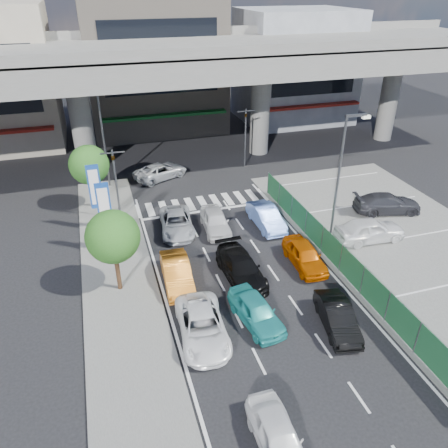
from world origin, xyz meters
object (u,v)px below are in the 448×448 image
object	(u,v)px
traffic_light_left	(114,168)
tree_near	(113,237)
street_lamp_right	(342,166)
hatch_black_mid_right	(337,317)
crossing_wagon_silver	(161,171)
traffic_cone	(347,237)
wagon_silver_front_left	(177,223)
parked_sedan_white	(370,230)
tree_far	(89,165)
taxi_orange_left	(177,273)
taxi_orange_right	(305,255)
taxi_teal_mid	(256,311)
sedan_white_front_mid	(215,221)
parked_sedan_dgrey	(387,203)
signboard_near	(104,208)
van_white_back_left	(278,437)
street_lamp_left	(105,130)
kei_truck_front_right	(266,217)
traffic_light_right	(246,123)
sedan_black_mid	(241,268)
signboard_far	(95,189)
sedan_white_mid_left	(202,326)

from	to	relation	value
traffic_light_left	tree_near	bearing A→B (deg)	-95.71
street_lamp_right	hatch_black_mid_right	world-z (taller)	street_lamp_right
crossing_wagon_silver	traffic_cone	xyz separation A→B (m)	(9.60, -13.79, -0.26)
wagon_silver_front_left	parked_sedan_white	size ratio (longest dim) A/B	1.00
street_lamp_right	tree_far	xyz separation A→B (m)	(-14.97, 8.50, -1.38)
taxi_orange_left	taxi_orange_right	distance (m)	7.56
taxi_teal_mid	sedan_white_front_mid	xyz separation A→B (m)	(0.60, 9.27, 0.02)
hatch_black_mid_right	parked_sedan_dgrey	world-z (taller)	parked_sedan_dgrey
street_lamp_right	signboard_near	bearing A→B (deg)	172.10
van_white_back_left	traffic_cone	world-z (taller)	van_white_back_left
street_lamp_left	kei_truck_front_right	bearing A→B (deg)	-45.59
tree_far	hatch_black_mid_right	bearing A→B (deg)	-57.43
traffic_light_left	street_lamp_right	world-z (taller)	street_lamp_right
signboard_near	parked_sedan_white	distance (m)	16.59
signboard_near	taxi_orange_left	world-z (taller)	signboard_near
traffic_light_right	sedan_black_mid	xyz separation A→B (m)	(-5.84, -15.87, -3.26)
signboard_near	traffic_light_right	bearing A→B (deg)	40.91
signboard_near	taxi_orange_left	size ratio (longest dim) A/B	1.12
traffic_light_right	taxi_orange_left	world-z (taller)	traffic_light_right
street_lamp_right	hatch_black_mid_right	distance (m)	10.08
signboard_far	traffic_cone	world-z (taller)	signboard_far
taxi_orange_right	kei_truck_front_right	distance (m)	5.04
traffic_light_left	signboard_far	bearing A→B (deg)	-144.30
signboard_far	taxi_orange_left	bearing A→B (deg)	-63.22
tree_near	wagon_silver_front_left	world-z (taller)	tree_near
sedan_white_mid_left	taxi_teal_mid	xyz separation A→B (m)	(2.79, 0.23, 0.02)
van_white_back_left	kei_truck_front_right	bearing A→B (deg)	70.15
street_lamp_left	signboard_far	bearing A→B (deg)	-100.31
traffic_light_right	signboard_far	xyz separation A→B (m)	(-13.10, -8.01, -0.87)
taxi_orange_right	traffic_cone	distance (m)	4.04
traffic_light_left	taxi_teal_mid	xyz separation A→B (m)	(5.38, -12.54, -3.27)
taxi_teal_mid	wagon_silver_front_left	size ratio (longest dim) A/B	0.87
parked_sedan_dgrey	hatch_black_mid_right	bearing A→B (deg)	147.89
signboard_near	wagon_silver_front_left	xyz separation A→B (m)	(4.47, 1.37, -2.44)
parked_sedan_white	traffic_cone	size ratio (longest dim) A/B	6.90
traffic_cone	tree_near	bearing A→B (deg)	-177.13
signboard_near	tree_far	xyz separation A→B (m)	(-0.60, 6.51, 0.32)
taxi_orange_right	kei_truck_front_right	size ratio (longest dim) A/B	0.95
street_lamp_left	tree_near	distance (m)	14.08
signboard_far	tree_far	world-z (taller)	tree_far
sedan_black_mid	taxi_orange_right	size ratio (longest dim) A/B	1.17
street_lamp_right	crossing_wagon_silver	distance (m)	16.18
parked_sedan_dgrey	sedan_black_mid	bearing A→B (deg)	121.76
traffic_light_right	hatch_black_mid_right	world-z (taller)	traffic_light_right
van_white_back_left	parked_sedan_white	xyz separation A→B (m)	(11.30, 11.53, 0.19)
traffic_cone	taxi_orange_left	bearing A→B (deg)	-174.63
traffic_light_left	parked_sedan_dgrey	distance (m)	19.31
tree_far	signboard_near	bearing A→B (deg)	-84.73
parked_sedan_dgrey	traffic_cone	world-z (taller)	parked_sedan_dgrey
signboard_far	hatch_black_mid_right	bearing A→B (deg)	-51.51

